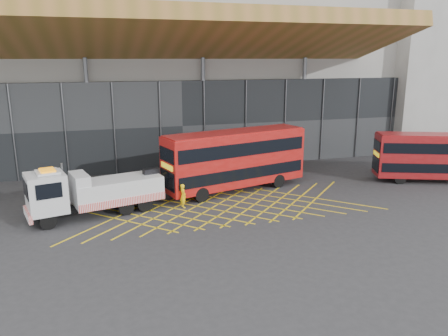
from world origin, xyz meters
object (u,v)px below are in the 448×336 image
object	(u,v)px
bus_towed	(235,158)
bus_second	(437,155)
recovery_truck	(92,192)
worker	(183,196)

from	to	relation	value
bus_towed	bus_second	bearing A→B (deg)	-23.09
recovery_truck	worker	xyz separation A→B (m)	(5.92, -0.10, -0.79)
bus_towed	bus_second	xyz separation A→B (m)	(16.63, -2.40, -0.35)
bus_towed	bus_second	distance (m)	16.81
bus_towed	worker	xyz separation A→B (m)	(-4.65, -2.83, -1.74)
recovery_truck	bus_towed	world-z (taller)	bus_towed
recovery_truck	worker	size ratio (longest dim) A/B	6.04
bus_towed	worker	bearing A→B (deg)	-163.57
bus_second	worker	world-z (taller)	bus_second
bus_second	worker	size ratio (longest dim) A/B	5.97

